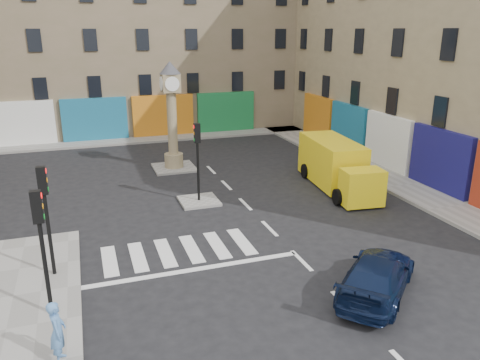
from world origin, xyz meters
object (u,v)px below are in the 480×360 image
traffic_light_left_near (41,234)px  navy_sedan (377,276)px  traffic_light_island (198,150)px  pedestrian_blue (58,332)px  traffic_light_left_far (45,204)px  clock_pillar (172,109)px  yellow_van (336,165)px

traffic_light_left_near → navy_sedan: (9.51, -1.93, -1.99)m
traffic_light_island → pedestrian_blue: 11.80m
traffic_light_left_far → traffic_light_island: traffic_light_left_far is taller
clock_pillar → yellow_van: clock_pillar is taller
traffic_light_left_near → pedestrian_blue: traffic_light_left_near is taller
traffic_light_island → navy_sedan: bearing=-71.7°
clock_pillar → navy_sedan: clock_pillar is taller
traffic_light_left_near → yellow_van: size_ratio=0.55×
traffic_light_island → clock_pillar: clock_pillar is taller
yellow_van → traffic_light_left_far: bearing=-152.5°
clock_pillar → pedestrian_blue: 17.31m
yellow_van → pedestrian_blue: 16.62m
traffic_light_left_far → pedestrian_blue: (0.30, -4.63, -1.66)m
traffic_light_left_near → yellow_van: traffic_light_left_near is taller
pedestrian_blue → traffic_light_left_near: bearing=8.5°
clock_pillar → yellow_van: 9.82m
clock_pillar → navy_sedan: bearing=-78.5°
traffic_light_left_far → traffic_light_island: 8.30m
traffic_light_left_near → traffic_light_island: bearing=51.1°
navy_sedan → pedestrian_blue: size_ratio=2.68×
traffic_light_left_far → pedestrian_blue: traffic_light_left_far is taller
traffic_light_left_near → traffic_light_island: size_ratio=1.00×
yellow_van → navy_sedan: bearing=-106.9°
traffic_light_left_far → navy_sedan: (9.51, -4.33, -1.99)m
pedestrian_blue → clock_pillar: bearing=-19.6°
pedestrian_blue → yellow_van: bearing=-52.4°
traffic_light_left_near → pedestrian_blue: bearing=-82.4°
clock_pillar → traffic_light_island: bearing=-90.0°
traffic_light_left_far → navy_sedan: size_ratio=0.85×
pedestrian_blue → navy_sedan: bearing=-87.2°
traffic_light_left_far → navy_sedan: 10.64m
clock_pillar → traffic_light_left_near: bearing=-114.5°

